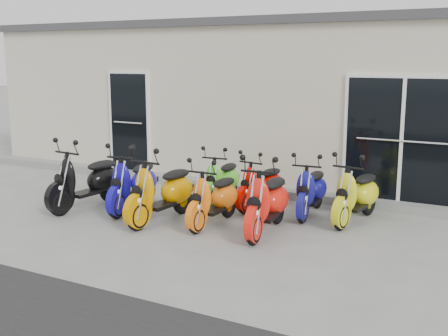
{
  "coord_description": "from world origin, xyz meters",
  "views": [
    {
      "loc": [
        4.44,
        -7.59,
        2.58
      ],
      "look_at": [
        0.0,
        0.6,
        0.75
      ],
      "focal_mm": 45.0,
      "sensor_mm": 36.0,
      "label": 1
    }
  ],
  "objects_px": {
    "scooter_front_orange_a": "(162,183)",
    "scooter_front_orange_b": "(214,190)",
    "scooter_back_red": "(261,178)",
    "scooter_front_blue": "(133,176)",
    "scooter_back_yellow": "(357,186)",
    "scooter_front_black": "(86,172)",
    "scooter_back_blue": "(311,183)",
    "scooter_back_green": "(222,173)",
    "scooter_front_red": "(267,193)"
  },
  "relations": [
    {
      "from": "scooter_front_black",
      "to": "scooter_back_yellow",
      "type": "bearing_deg",
      "value": 23.32
    },
    {
      "from": "scooter_front_black",
      "to": "scooter_back_yellow",
      "type": "distance_m",
      "value": 4.57
    },
    {
      "from": "scooter_back_blue",
      "to": "scooter_back_yellow",
      "type": "distance_m",
      "value": 0.78
    },
    {
      "from": "scooter_front_orange_a",
      "to": "scooter_front_orange_b",
      "type": "xyz_separation_m",
      "value": [
        0.82,
        0.22,
        -0.08
      ]
    },
    {
      "from": "scooter_front_blue",
      "to": "scooter_front_orange_b",
      "type": "height_order",
      "value": "scooter_front_blue"
    },
    {
      "from": "scooter_back_red",
      "to": "scooter_front_orange_b",
      "type": "bearing_deg",
      "value": -90.59
    },
    {
      "from": "scooter_back_green",
      "to": "scooter_back_blue",
      "type": "xyz_separation_m",
      "value": [
        1.69,
        -0.02,
        0.01
      ]
    },
    {
      "from": "scooter_front_blue",
      "to": "scooter_front_orange_a",
      "type": "relative_size",
      "value": 0.96
    },
    {
      "from": "scooter_front_orange_a",
      "to": "scooter_back_red",
      "type": "bearing_deg",
      "value": 59.76
    },
    {
      "from": "scooter_back_yellow",
      "to": "scooter_front_black",
      "type": "bearing_deg",
      "value": -153.88
    },
    {
      "from": "scooter_front_blue",
      "to": "scooter_front_orange_a",
      "type": "height_order",
      "value": "scooter_front_orange_a"
    },
    {
      "from": "scooter_front_orange_b",
      "to": "scooter_back_red",
      "type": "bearing_deg",
      "value": 81.25
    },
    {
      "from": "scooter_front_red",
      "to": "scooter_back_green",
      "type": "relative_size",
      "value": 1.16
    },
    {
      "from": "scooter_front_blue",
      "to": "scooter_front_orange_a",
      "type": "distance_m",
      "value": 0.88
    },
    {
      "from": "scooter_front_orange_b",
      "to": "scooter_back_red",
      "type": "distance_m",
      "value": 1.31
    },
    {
      "from": "scooter_front_orange_a",
      "to": "scooter_front_red",
      "type": "xyz_separation_m",
      "value": [
        1.73,
        0.23,
        -0.01
      ]
    },
    {
      "from": "scooter_front_orange_a",
      "to": "scooter_front_orange_b",
      "type": "height_order",
      "value": "scooter_front_orange_a"
    },
    {
      "from": "scooter_back_red",
      "to": "scooter_back_yellow",
      "type": "height_order",
      "value": "scooter_back_yellow"
    },
    {
      "from": "scooter_front_orange_b",
      "to": "scooter_back_green",
      "type": "xyz_separation_m",
      "value": [
        -0.55,
        1.27,
        -0.02
      ]
    },
    {
      "from": "scooter_front_blue",
      "to": "scooter_back_blue",
      "type": "bearing_deg",
      "value": 14.15
    },
    {
      "from": "scooter_front_blue",
      "to": "scooter_front_red",
      "type": "height_order",
      "value": "scooter_front_red"
    },
    {
      "from": "scooter_front_orange_b",
      "to": "scooter_back_green",
      "type": "height_order",
      "value": "scooter_front_orange_b"
    },
    {
      "from": "scooter_front_black",
      "to": "scooter_front_red",
      "type": "height_order",
      "value": "scooter_front_black"
    },
    {
      "from": "scooter_front_orange_b",
      "to": "scooter_back_yellow",
      "type": "relative_size",
      "value": 0.95
    },
    {
      "from": "scooter_front_orange_a",
      "to": "scooter_back_red",
      "type": "distance_m",
      "value": 1.84
    },
    {
      "from": "scooter_front_red",
      "to": "scooter_back_yellow",
      "type": "distance_m",
      "value": 1.58
    },
    {
      "from": "scooter_front_black",
      "to": "scooter_front_orange_b",
      "type": "distance_m",
      "value": 2.44
    },
    {
      "from": "scooter_back_red",
      "to": "scooter_back_blue",
      "type": "relative_size",
      "value": 0.95
    },
    {
      "from": "scooter_front_red",
      "to": "scooter_back_blue",
      "type": "bearing_deg",
      "value": 73.61
    },
    {
      "from": "scooter_back_green",
      "to": "scooter_back_red",
      "type": "height_order",
      "value": "scooter_back_green"
    },
    {
      "from": "scooter_front_orange_b",
      "to": "scooter_front_red",
      "type": "distance_m",
      "value": 0.91
    },
    {
      "from": "scooter_front_orange_b",
      "to": "scooter_back_yellow",
      "type": "bearing_deg",
      "value": 33.03
    },
    {
      "from": "scooter_back_red",
      "to": "scooter_front_black",
      "type": "bearing_deg",
      "value": -142.09
    },
    {
      "from": "scooter_front_blue",
      "to": "scooter_back_red",
      "type": "distance_m",
      "value": 2.21
    },
    {
      "from": "scooter_front_black",
      "to": "scooter_back_yellow",
      "type": "relative_size",
      "value": 1.09
    },
    {
      "from": "scooter_front_orange_a",
      "to": "scooter_back_blue",
      "type": "relative_size",
      "value": 1.15
    },
    {
      "from": "scooter_front_blue",
      "to": "scooter_back_blue",
      "type": "distance_m",
      "value": 3.01
    },
    {
      "from": "scooter_front_black",
      "to": "scooter_back_blue",
      "type": "height_order",
      "value": "scooter_front_black"
    },
    {
      "from": "scooter_back_green",
      "to": "scooter_back_yellow",
      "type": "height_order",
      "value": "scooter_back_yellow"
    },
    {
      "from": "scooter_front_orange_a",
      "to": "scooter_front_red",
      "type": "relative_size",
      "value": 1.01
    },
    {
      "from": "scooter_front_orange_b",
      "to": "scooter_back_yellow",
      "type": "height_order",
      "value": "scooter_back_yellow"
    },
    {
      "from": "scooter_front_red",
      "to": "scooter_front_orange_a",
      "type": "bearing_deg",
      "value": -178.34
    },
    {
      "from": "scooter_front_orange_a",
      "to": "scooter_back_red",
      "type": "xyz_separation_m",
      "value": [
        1.04,
        1.52,
        -0.11
      ]
    },
    {
      "from": "scooter_back_yellow",
      "to": "scooter_front_blue",
      "type": "bearing_deg",
      "value": -154.35
    },
    {
      "from": "scooter_front_blue",
      "to": "scooter_back_blue",
      "type": "height_order",
      "value": "scooter_front_blue"
    },
    {
      "from": "scooter_back_red",
      "to": "scooter_back_blue",
      "type": "height_order",
      "value": "scooter_back_blue"
    },
    {
      "from": "scooter_front_red",
      "to": "scooter_back_blue",
      "type": "relative_size",
      "value": 1.13
    },
    {
      "from": "scooter_front_orange_a",
      "to": "scooter_front_orange_b",
      "type": "distance_m",
      "value": 0.86
    },
    {
      "from": "scooter_back_blue",
      "to": "scooter_back_yellow",
      "type": "relative_size",
      "value": 0.94
    },
    {
      "from": "scooter_front_red",
      "to": "scooter_front_blue",
      "type": "bearing_deg",
      "value": 171.88
    }
  ]
}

